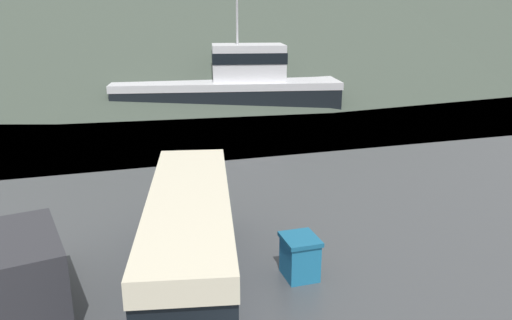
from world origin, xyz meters
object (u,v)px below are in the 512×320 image
Objects in this scene: tour_bus at (190,235)px; fishing_boat at (231,85)px; storage_bin at (300,257)px; delivery_van at (25,267)px.

fishing_boat is (8.96, 29.75, 0.29)m from tour_bus.
storage_bin is (3.59, -0.49, -1.06)m from tour_bus.
tour_bus is 7.25× the size of storage_bin.
delivery_van is at bearing -171.84° from tour_bus.
fishing_boat reaches higher than storage_bin.
storage_bin is at bearing -16.51° from delivery_van.
tour_bus is at bearing 172.17° from storage_bin.
fishing_boat is at bearing 53.39° from delivery_van.
tour_bus is 0.50× the size of fishing_boat.
delivery_van is 3.82× the size of storage_bin.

